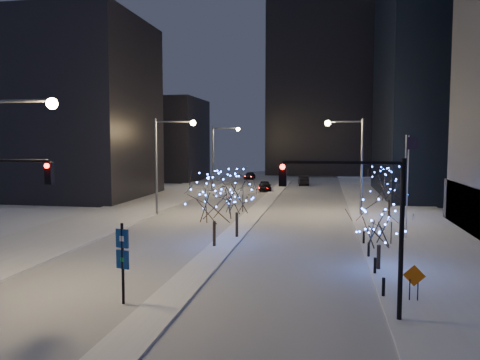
% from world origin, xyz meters
% --- Properties ---
extents(ground, '(160.00, 160.00, 0.00)m').
position_xyz_m(ground, '(0.00, 0.00, 0.00)').
color(ground, white).
rests_on(ground, ground).
extents(road, '(20.00, 130.00, 0.02)m').
position_xyz_m(road, '(0.00, 35.00, 0.01)').
color(road, '#A6ABB5').
rests_on(road, ground).
extents(median, '(2.00, 80.00, 0.15)m').
position_xyz_m(median, '(0.00, 30.00, 0.07)').
color(median, silver).
rests_on(median, ground).
extents(east_sidewalk, '(10.00, 90.00, 0.15)m').
position_xyz_m(east_sidewalk, '(15.00, 20.00, 0.07)').
color(east_sidewalk, silver).
rests_on(east_sidewalk, ground).
extents(west_sidewalk, '(8.00, 90.00, 0.15)m').
position_xyz_m(west_sidewalk, '(-14.00, 20.00, 0.07)').
color(west_sidewalk, silver).
rests_on(west_sidewalk, ground).
extents(filler_west_near, '(22.00, 18.00, 24.00)m').
position_xyz_m(filler_west_near, '(-28.00, 40.00, 12.00)').
color(filler_west_near, black).
rests_on(filler_west_near, ground).
extents(filler_west_far, '(18.00, 16.00, 16.00)m').
position_xyz_m(filler_west_far, '(-26.00, 70.00, 8.00)').
color(filler_west_far, black).
rests_on(filler_west_far, ground).
extents(horizon_block, '(24.00, 14.00, 42.00)m').
position_xyz_m(horizon_block, '(6.00, 92.00, 21.00)').
color(horizon_block, black).
rests_on(horizon_block, ground).
extents(street_lamp_w_near, '(4.40, 0.56, 10.00)m').
position_xyz_m(street_lamp_w_near, '(-8.94, 2.00, 6.50)').
color(street_lamp_w_near, '#595E66').
rests_on(street_lamp_w_near, ground).
extents(street_lamp_w_mid, '(4.40, 0.56, 10.00)m').
position_xyz_m(street_lamp_w_mid, '(-8.94, 27.00, 6.50)').
color(street_lamp_w_mid, '#595E66').
rests_on(street_lamp_w_mid, ground).
extents(street_lamp_w_far, '(4.40, 0.56, 10.00)m').
position_xyz_m(street_lamp_w_far, '(-8.94, 52.00, 6.50)').
color(street_lamp_w_far, '#595E66').
rests_on(street_lamp_w_far, ground).
extents(street_lamp_east, '(3.90, 0.56, 10.00)m').
position_xyz_m(street_lamp_east, '(10.08, 30.00, 6.45)').
color(street_lamp_east, '#595E66').
rests_on(street_lamp_east, ground).
extents(traffic_signal_east, '(5.26, 0.43, 7.00)m').
position_xyz_m(traffic_signal_east, '(8.94, 1.00, 4.76)').
color(traffic_signal_east, black).
rests_on(traffic_signal_east, ground).
extents(flagpoles, '(1.35, 2.60, 8.00)m').
position_xyz_m(flagpoles, '(13.37, 17.25, 4.80)').
color(flagpoles, silver).
rests_on(flagpoles, east_sidewalk).
extents(bollards, '(0.16, 12.16, 0.90)m').
position_xyz_m(bollards, '(10.20, 10.00, 0.60)').
color(bollards, black).
rests_on(bollards, east_sidewalk).
extents(car_near, '(2.64, 4.93, 1.60)m').
position_xyz_m(car_near, '(-1.79, 52.03, 0.80)').
color(car_near, black).
rests_on(car_near, ground).
extents(car_mid, '(2.19, 4.93, 1.57)m').
position_xyz_m(car_mid, '(3.60, 63.12, 0.79)').
color(car_mid, black).
rests_on(car_mid, ground).
extents(car_far, '(1.92, 4.71, 1.37)m').
position_xyz_m(car_far, '(-7.70, 73.96, 0.68)').
color(car_far, '#222227').
rests_on(car_far, ground).
extents(holiday_tree_median_near, '(5.23, 5.23, 5.41)m').
position_xyz_m(holiday_tree_median_near, '(-0.50, 13.17, 3.59)').
color(holiday_tree_median_near, black).
rests_on(holiday_tree_median_near, median).
extents(holiday_tree_median_far, '(4.00, 4.00, 5.24)m').
position_xyz_m(holiday_tree_median_far, '(0.50, 16.65, 3.58)').
color(holiday_tree_median_far, black).
rests_on(holiday_tree_median_far, median).
extents(holiday_tree_plaza_near, '(4.03, 4.03, 3.99)m').
position_xyz_m(holiday_tree_plaza_near, '(10.50, 9.00, 2.74)').
color(holiday_tree_plaza_near, black).
rests_on(holiday_tree_plaza_near, east_sidewalk).
extents(holiday_tree_plaza_far, '(5.08, 5.08, 5.24)m').
position_xyz_m(holiday_tree_plaza_far, '(13.66, 28.98, 3.44)').
color(holiday_tree_plaza_far, black).
rests_on(holiday_tree_plaza_far, east_sidewalk).
extents(wayfinding_sign, '(0.69, 0.26, 3.88)m').
position_xyz_m(wayfinding_sign, '(-2.00, 1.00, 2.38)').
color(wayfinding_sign, black).
rests_on(wayfinding_sign, ground).
extents(construction_sign, '(1.04, 0.17, 1.72)m').
position_xyz_m(construction_sign, '(11.54, 3.58, 1.19)').
color(construction_sign, black).
rests_on(construction_sign, east_sidewalk).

